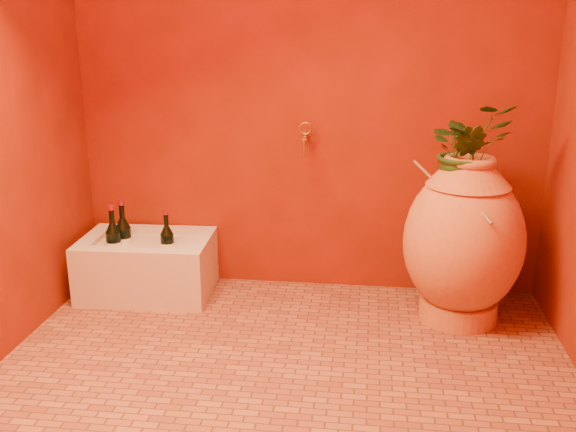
# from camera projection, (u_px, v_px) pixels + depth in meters

# --- Properties ---
(floor) EXTENTS (2.50, 2.50, 0.00)m
(floor) POSITION_uv_depth(u_px,v_px,m) (283.00, 373.00, 2.73)
(floor) COLOR #975331
(floor) RESTS_ON ground
(wall_back) EXTENTS (2.50, 0.02, 2.50)m
(wall_back) POSITION_uv_depth(u_px,v_px,m) (309.00, 59.00, 3.32)
(wall_back) COLOR #631C05
(wall_back) RESTS_ON ground
(amphora) EXTENTS (0.69, 0.69, 0.83)m
(amphora) POSITION_uv_depth(u_px,v_px,m) (463.00, 241.00, 3.12)
(amphora) COLOR #D16E3B
(amphora) RESTS_ON floor
(stone_basin) EXTENTS (0.71, 0.50, 0.32)m
(stone_basin) POSITION_uv_depth(u_px,v_px,m) (148.00, 267.00, 3.50)
(stone_basin) COLOR beige
(stone_basin) RESTS_ON floor
(wine_bottle_a) EXTENTS (0.08, 0.08, 0.34)m
(wine_bottle_a) POSITION_uv_depth(u_px,v_px,m) (114.00, 244.00, 3.42)
(wine_bottle_a) COLOR black
(wine_bottle_a) RESTS_ON stone_basin
(wine_bottle_b) EXTENTS (0.07, 0.07, 0.30)m
(wine_bottle_b) POSITION_uv_depth(u_px,v_px,m) (168.00, 245.00, 3.44)
(wine_bottle_b) COLOR black
(wine_bottle_b) RESTS_ON stone_basin
(wine_bottle_c) EXTENTS (0.09, 0.09, 0.35)m
(wine_bottle_c) POSITION_uv_depth(u_px,v_px,m) (124.00, 240.00, 3.47)
(wine_bottle_c) COLOR black
(wine_bottle_c) RESTS_ON stone_basin
(wall_tap) EXTENTS (0.07, 0.15, 0.16)m
(wall_tap) POSITION_uv_depth(u_px,v_px,m) (305.00, 136.00, 3.35)
(wall_tap) COLOR #AE8328
(wall_tap) RESTS_ON wall_back
(plant_main) EXTENTS (0.50, 0.47, 0.44)m
(plant_main) POSITION_uv_depth(u_px,v_px,m) (468.00, 149.00, 3.02)
(plant_main) COLOR #1E4318
(plant_main) RESTS_ON amphora
(plant_side) EXTENTS (0.22, 0.20, 0.34)m
(plant_side) POSITION_uv_depth(u_px,v_px,m) (463.00, 160.00, 2.98)
(plant_side) COLOR #1E4318
(plant_side) RESTS_ON amphora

